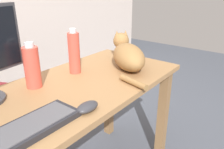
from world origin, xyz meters
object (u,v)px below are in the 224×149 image
Objects in this scene: keyboard at (22,132)px; computer_mouse at (87,107)px; cat at (128,55)px; spray_bottle at (32,67)px; water_bottle at (74,53)px.

keyboard is 0.27m from computer_mouse.
cat is (0.81, 0.10, 0.07)m from keyboard.
computer_mouse is 0.39m from spray_bottle.
cat is 0.58m from computer_mouse.
water_bottle reaches higher than keyboard.
cat is at bearing -34.89° from water_bottle.
keyboard is 0.62m from water_bottle.
cat is 1.80× the size of water_bottle.
water_bottle is 1.12× the size of spray_bottle.
keyboard is 4.00× the size of computer_mouse.
water_bottle is (-0.27, 0.19, 0.04)m from cat.
cat reaches higher than keyboard.
spray_bottle is at bearing 176.23° from water_bottle.
spray_bottle is (0.27, 0.31, 0.10)m from keyboard.
computer_mouse is 0.47× the size of spray_bottle.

